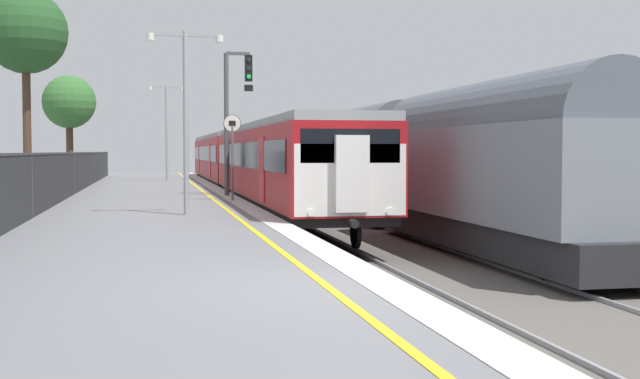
{
  "coord_description": "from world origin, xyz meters",
  "views": [
    {
      "loc": [
        -2.5,
        -10.03,
        1.7
      ],
      "look_at": [
        1.82,
        10.83,
        0.7
      ],
      "focal_mm": 46.02,
      "sensor_mm": 36.0,
      "label": 1
    }
  ],
  "objects": [
    {
      "name": "commuter_train_at_platform",
      "position": [
        2.1,
        29.54,
        1.27
      ],
      "size": [
        2.83,
        42.39,
        3.81
      ],
      "color": "maroon",
      "rests_on": "ground"
    },
    {
      "name": "platform_lamp_mid",
      "position": [
        -1.57,
        12.02,
        2.92
      ],
      "size": [
        2.0,
        0.2,
        4.87
      ],
      "color": "#93999E",
      "rests_on": "ground"
    },
    {
      "name": "platform_lamp_far",
      "position": [
        -1.57,
        37.74,
        3.23
      ],
      "size": [
        2.0,
        0.2,
        5.45
      ],
      "color": "#93999E",
      "rests_on": "ground"
    },
    {
      "name": "ground",
      "position": [
        2.64,
        0.0,
        -0.61
      ],
      "size": [
        17.4,
        110.0,
        1.21
      ],
      "color": "slate"
    },
    {
      "name": "background_tree_centre",
      "position": [
        -7.06,
        39.72,
        4.45
      ],
      "size": [
        3.08,
        3.08,
        6.11
      ],
      "color": "#473323",
      "rests_on": "ground"
    },
    {
      "name": "speed_limit_sign",
      "position": [
        0.25,
        18.05,
        1.86
      ],
      "size": [
        0.59,
        0.08,
        2.94
      ],
      "color": "#59595B",
      "rests_on": "ground"
    },
    {
      "name": "background_tree_left",
      "position": [
        -7.16,
        22.96,
        6.1
      ],
      "size": [
        3.16,
        3.16,
        7.8
      ],
      "color": "#473323",
      "rests_on": "ground"
    },
    {
      "name": "signal_gantry",
      "position": [
        0.61,
        21.28,
        3.39
      ],
      "size": [
        1.1,
        0.24,
        5.47
      ],
      "color": "#47474C",
      "rests_on": "ground"
    },
    {
      "name": "freight_train_adjacent_track",
      "position": [
        6.1,
        23.27,
        1.41
      ],
      "size": [
        2.6,
        40.16,
        4.42
      ],
      "color": "#232326",
      "rests_on": "ground"
    }
  ]
}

